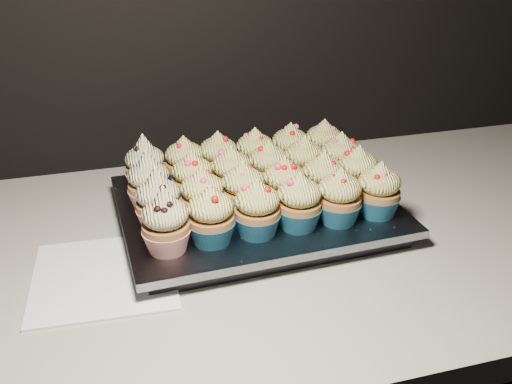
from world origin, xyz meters
TOP-DOWN VIEW (x-y plane):
  - worktop at (0.00, 1.70)m, footprint 2.44×0.64m
  - napkin at (-0.48, 1.65)m, footprint 0.19×0.19m
  - baking_tray at (-0.24, 1.74)m, footprint 0.38×0.30m
  - foil_lining at (-0.24, 1.74)m, footprint 0.42×0.33m
  - cupcake_0 at (-0.39, 1.64)m, footprint 0.06×0.06m
  - cupcake_1 at (-0.33, 1.64)m, footprint 0.06×0.06m
  - cupcake_2 at (-0.27, 1.65)m, footprint 0.06×0.06m
  - cupcake_3 at (-0.21, 1.65)m, footprint 0.06×0.06m
  - cupcake_4 at (-0.15, 1.65)m, footprint 0.06×0.06m
  - cupcake_5 at (-0.09, 1.65)m, footprint 0.06×0.06m
  - cupcake_6 at (-0.39, 1.70)m, footprint 0.06×0.06m
  - cupcake_7 at (-0.33, 1.70)m, footprint 0.06×0.06m
  - cupcake_8 at (-0.27, 1.71)m, footprint 0.06×0.06m
  - cupcake_9 at (-0.21, 1.71)m, footprint 0.06×0.06m
  - cupcake_10 at (-0.15, 1.71)m, footprint 0.06×0.06m
  - cupcake_11 at (-0.09, 1.72)m, footprint 0.06×0.06m
  - cupcake_12 at (-0.40, 1.76)m, footprint 0.06×0.06m
  - cupcake_13 at (-0.34, 1.76)m, footprint 0.06×0.06m
  - cupcake_14 at (-0.28, 1.77)m, footprint 0.06×0.06m
  - cupcake_15 at (-0.21, 1.77)m, footprint 0.06×0.06m
  - cupcake_16 at (-0.16, 1.78)m, footprint 0.06×0.06m
  - cupcake_17 at (-0.09, 1.78)m, footprint 0.06×0.06m
  - cupcake_18 at (-0.40, 1.82)m, footprint 0.06×0.06m
  - cupcake_19 at (-0.34, 1.82)m, footprint 0.06×0.06m
  - cupcake_20 at (-0.28, 1.83)m, footprint 0.06×0.06m
  - cupcake_21 at (-0.22, 1.83)m, footprint 0.06×0.06m
  - cupcake_22 at (-0.16, 1.84)m, footprint 0.06×0.06m
  - cupcake_23 at (-0.10, 1.84)m, footprint 0.06×0.06m

SIDE VIEW (x-z plane):
  - worktop at x=0.00m, z-range 0.86..0.90m
  - napkin at x=-0.48m, z-range 0.90..0.90m
  - baking_tray at x=-0.24m, z-range 0.90..0.92m
  - foil_lining at x=-0.24m, z-range 0.92..0.93m
  - cupcake_1 at x=-0.33m, z-range 0.93..1.01m
  - cupcake_2 at x=-0.27m, z-range 0.93..1.01m
  - cupcake_3 at x=-0.21m, z-range 0.93..1.01m
  - cupcake_4 at x=-0.15m, z-range 0.93..1.01m
  - cupcake_5 at x=-0.09m, z-range 0.93..1.01m
  - cupcake_7 at x=-0.33m, z-range 0.93..1.01m
  - cupcake_8 at x=-0.27m, z-range 0.93..1.01m
  - cupcake_9 at x=-0.21m, z-range 0.93..1.01m
  - cupcake_10 at x=-0.15m, z-range 0.93..1.01m
  - cupcake_11 at x=-0.09m, z-range 0.93..1.01m
  - cupcake_13 at x=-0.34m, z-range 0.93..1.01m
  - cupcake_14 at x=-0.28m, z-range 0.93..1.01m
  - cupcake_15 at x=-0.21m, z-range 0.93..1.01m
  - cupcake_16 at x=-0.16m, z-range 0.93..1.01m
  - cupcake_17 at x=-0.09m, z-range 0.93..1.01m
  - cupcake_19 at x=-0.34m, z-range 0.93..1.01m
  - cupcake_20 at x=-0.28m, z-range 0.93..1.01m
  - cupcake_21 at x=-0.22m, z-range 0.93..1.01m
  - cupcake_22 at x=-0.16m, z-range 0.93..1.01m
  - cupcake_23 at x=-0.10m, z-range 0.93..1.01m
  - cupcake_0 at x=-0.39m, z-range 0.93..1.02m
  - cupcake_6 at x=-0.39m, z-range 0.93..1.02m
  - cupcake_12 at x=-0.40m, z-range 0.93..1.02m
  - cupcake_18 at x=-0.40m, z-range 0.93..1.02m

